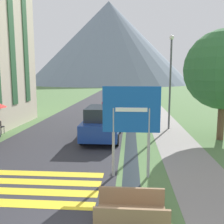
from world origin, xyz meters
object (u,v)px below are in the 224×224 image
at_px(road_sign, 131,118).
at_px(footbridge, 131,214).
at_px(parked_car_far, 113,103).
at_px(parked_car_near, 102,123).
at_px(tree_by_path, 224,70).
at_px(streetlamp, 170,75).

distance_m(road_sign, footbridge, 3.32).
bearing_deg(footbridge, parked_car_far, 95.34).
distance_m(road_sign, parked_car_far, 15.49).
height_order(footbridge, parked_car_near, parked_car_near).
xyz_separation_m(road_sign, footbridge, (0.02, -2.75, -1.87)).
bearing_deg(road_sign, parked_car_near, 107.01).
xyz_separation_m(parked_car_far, tree_by_path, (6.58, -9.88, 2.89)).
bearing_deg(parked_car_near, footbridge, -78.57).
xyz_separation_m(parked_car_far, streetlamp, (4.19, -7.19, 2.59)).
bearing_deg(streetlamp, tree_by_path, -48.47).
height_order(parked_car_near, streetlamp, streetlamp).
height_order(road_sign, parked_car_far, road_sign).
bearing_deg(streetlamp, road_sign, -107.16).
xyz_separation_m(streetlamp, tree_by_path, (2.39, -2.69, 0.30)).
bearing_deg(streetlamp, footbridge, -102.92).
bearing_deg(road_sign, streetlamp, 72.84).
distance_m(footbridge, streetlamp, 11.66).
bearing_deg(streetlamp, parked_car_near, -143.89).
bearing_deg(parked_car_far, parked_car_near, -89.49).
distance_m(parked_car_far, streetlamp, 8.72).
relative_size(road_sign, streetlamp, 0.53).
height_order(footbridge, streetlamp, streetlamp).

